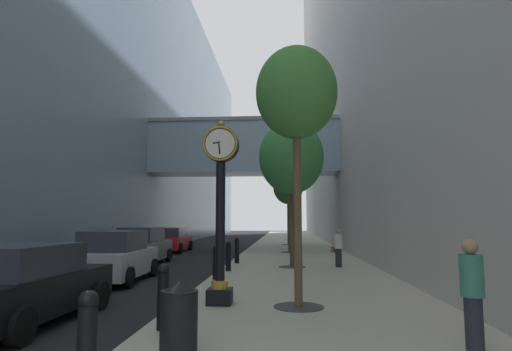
{
  "coord_description": "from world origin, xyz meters",
  "views": [
    {
      "loc": [
        2.53,
        -2.14,
        2.03
      ],
      "look_at": [
        0.93,
        21.37,
        4.56
      ],
      "focal_mm": 29.51,
      "sensor_mm": 36.0,
      "label": 1
    }
  ],
  "objects_px": {
    "street_clock": "(220,202)",
    "bollard_sixth": "(237,250)",
    "street_tree_mid_near": "(291,157)",
    "car_black_far": "(22,285)",
    "pedestrian_walking": "(338,247)",
    "street_tree_mid_far": "(289,165)",
    "pedestrian_by_clock": "(472,291)",
    "car_silver_trailing": "(115,257)",
    "car_grey_mid": "(142,246)",
    "bollard_fifth": "(228,255)",
    "bollard_nearest": "(87,342)",
    "bollard_fourth": "(216,262)",
    "trash_bin": "(179,318)",
    "bollard_second": "(163,295)",
    "street_tree_far": "(288,187)",
    "car_red_near": "(172,240)",
    "street_tree_near": "(296,95)"
  },
  "relations": [
    {
      "from": "street_clock",
      "to": "bollard_fifth",
      "type": "height_order",
      "value": "street_clock"
    },
    {
      "from": "car_grey_mid",
      "to": "street_clock",
      "type": "bearing_deg",
      "value": -62.1
    },
    {
      "from": "street_clock",
      "to": "street_tree_far",
      "type": "xyz_separation_m",
      "value": [
        1.78,
        23.79,
        2.19
      ]
    },
    {
      "from": "trash_bin",
      "to": "car_red_near",
      "type": "relative_size",
      "value": 0.22
    },
    {
      "from": "street_clock",
      "to": "car_grey_mid",
      "type": "height_order",
      "value": "street_clock"
    },
    {
      "from": "street_tree_far",
      "to": "bollard_sixth",
      "type": "bearing_deg",
      "value": -99.44
    },
    {
      "from": "pedestrian_walking",
      "to": "pedestrian_by_clock",
      "type": "distance_m",
      "value": 11.02
    },
    {
      "from": "street_tree_mid_far",
      "to": "car_black_far",
      "type": "distance_m",
      "value": 18.78
    },
    {
      "from": "pedestrian_walking",
      "to": "street_tree_mid_far",
      "type": "bearing_deg",
      "value": 103.44
    },
    {
      "from": "car_black_far",
      "to": "street_tree_far",
      "type": "bearing_deg",
      "value": 77.81
    },
    {
      "from": "bollard_nearest",
      "to": "car_grey_mid",
      "type": "relative_size",
      "value": 0.27
    },
    {
      "from": "bollard_second",
      "to": "trash_bin",
      "type": "bearing_deg",
      "value": -66.21
    },
    {
      "from": "bollard_sixth",
      "to": "pedestrian_by_clock",
      "type": "bearing_deg",
      "value": -68.17
    },
    {
      "from": "street_clock",
      "to": "bollard_sixth",
      "type": "distance_m",
      "value": 9.37
    },
    {
      "from": "bollard_nearest",
      "to": "bollard_fourth",
      "type": "bearing_deg",
      "value": 90.0
    },
    {
      "from": "bollard_nearest",
      "to": "street_tree_far",
      "type": "distance_m",
      "value": 29.29
    },
    {
      "from": "pedestrian_by_clock",
      "to": "car_silver_trailing",
      "type": "bearing_deg",
      "value": 139.25
    },
    {
      "from": "car_silver_trailing",
      "to": "street_tree_mid_near",
      "type": "bearing_deg",
      "value": 31.19
    },
    {
      "from": "street_clock",
      "to": "bollard_fifth",
      "type": "bearing_deg",
      "value": 95.86
    },
    {
      "from": "trash_bin",
      "to": "bollard_second",
      "type": "bearing_deg",
      "value": 113.79
    },
    {
      "from": "car_red_near",
      "to": "car_black_far",
      "type": "bearing_deg",
      "value": -83.46
    },
    {
      "from": "bollard_second",
      "to": "car_red_near",
      "type": "relative_size",
      "value": 0.24
    },
    {
      "from": "street_tree_mid_near",
      "to": "car_grey_mid",
      "type": "distance_m",
      "value": 8.12
    },
    {
      "from": "bollard_second",
      "to": "trash_bin",
      "type": "distance_m",
      "value": 1.64
    },
    {
      "from": "bollard_fifth",
      "to": "trash_bin",
      "type": "height_order",
      "value": "bollard_fifth"
    },
    {
      "from": "bollard_nearest",
      "to": "bollard_fourth",
      "type": "distance_m",
      "value": 8.6
    },
    {
      "from": "bollard_fourth",
      "to": "car_grey_mid",
      "type": "xyz_separation_m",
      "value": [
        -4.48,
        6.23,
        0.09
      ]
    },
    {
      "from": "street_tree_near",
      "to": "car_black_far",
      "type": "distance_m",
      "value": 7.0
    },
    {
      "from": "street_tree_near",
      "to": "car_red_near",
      "type": "relative_size",
      "value": 1.25
    },
    {
      "from": "bollard_fourth",
      "to": "car_grey_mid",
      "type": "relative_size",
      "value": 0.27
    },
    {
      "from": "bollard_second",
      "to": "street_tree_near",
      "type": "height_order",
      "value": "street_tree_near"
    },
    {
      "from": "street_tree_far",
      "to": "pedestrian_walking",
      "type": "distance_m",
      "value": 16.41
    },
    {
      "from": "bollard_second",
      "to": "bollard_sixth",
      "type": "xyz_separation_m",
      "value": [
        0.0,
        11.46,
        0.0
      ]
    },
    {
      "from": "bollard_fifth",
      "to": "street_tree_far",
      "type": "xyz_separation_m",
      "value": [
        2.43,
        17.47,
        3.92
      ]
    },
    {
      "from": "bollard_fourth",
      "to": "car_red_near",
      "type": "relative_size",
      "value": 0.24
    },
    {
      "from": "street_tree_near",
      "to": "car_silver_trailing",
      "type": "relative_size",
      "value": 1.45
    },
    {
      "from": "street_clock",
      "to": "car_black_far",
      "type": "relative_size",
      "value": 1.01
    },
    {
      "from": "bollard_nearest",
      "to": "street_tree_far",
      "type": "height_order",
      "value": "street_tree_far"
    },
    {
      "from": "bollard_sixth",
      "to": "street_tree_mid_near",
      "type": "distance_m",
      "value": 4.83
    },
    {
      "from": "street_clock",
      "to": "bollard_sixth",
      "type": "xyz_separation_m",
      "value": [
        -0.65,
        9.19,
        -1.73
      ]
    },
    {
      "from": "bollard_nearest",
      "to": "pedestrian_by_clock",
      "type": "distance_m",
      "value": 5.33
    },
    {
      "from": "street_tree_mid_near",
      "to": "car_black_far",
      "type": "xyz_separation_m",
      "value": [
        -5.48,
        -9.35,
        -3.9
      ]
    },
    {
      "from": "street_tree_mid_near",
      "to": "car_grey_mid",
      "type": "xyz_separation_m",
      "value": [
        -6.91,
        1.89,
        -3.84
      ]
    },
    {
      "from": "street_tree_mid_far",
      "to": "car_grey_mid",
      "type": "relative_size",
      "value": 1.53
    },
    {
      "from": "car_silver_trailing",
      "to": "bollard_nearest",
      "type": "bearing_deg",
      "value": -69.29
    },
    {
      "from": "street_tree_mid_near",
      "to": "trash_bin",
      "type": "relative_size",
      "value": 5.81
    },
    {
      "from": "street_tree_mid_far",
      "to": "street_tree_far",
      "type": "relative_size",
      "value": 1.09
    },
    {
      "from": "street_clock",
      "to": "bollard_fourth",
      "type": "distance_m",
      "value": 3.92
    },
    {
      "from": "bollard_nearest",
      "to": "car_black_far",
      "type": "bearing_deg",
      "value": 130.43
    },
    {
      "from": "bollard_fourth",
      "to": "pedestrian_by_clock",
      "type": "distance_m",
      "value": 8.19
    }
  ]
}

